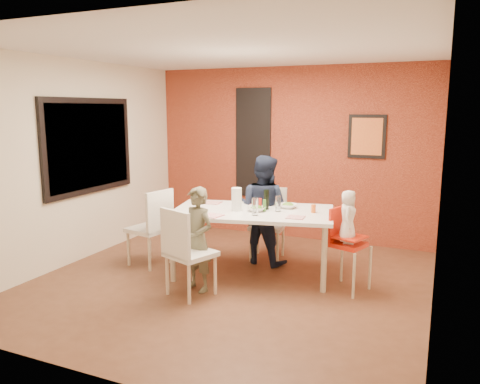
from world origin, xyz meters
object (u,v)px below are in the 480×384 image
at_px(chair_left, 154,224).
at_px(child_far, 263,210).
at_px(child_near, 198,239).
at_px(paper_towel_roll, 237,199).
at_px(chair_near, 184,248).
at_px(dining_table, 253,216).
at_px(toddler, 348,217).
at_px(high_chair, 345,241).
at_px(chair_far, 269,219).
at_px(wine_bottle, 266,200).

xyz_separation_m(chair_left, child_far, (1.27, 0.71, 0.16)).
height_order(child_near, paper_towel_roll, child_near).
xyz_separation_m(chair_near, child_near, (0.03, 0.24, 0.04)).
distance_m(dining_table, toddler, 1.19).
bearing_deg(chair_near, chair_left, -19.17).
height_order(high_chair, paper_towel_roll, paper_towel_roll).
height_order(chair_left, child_far, child_far).
distance_m(chair_far, paper_towel_roll, 0.91).
bearing_deg(wine_bottle, high_chair, -9.46).
bearing_deg(toddler, chair_near, 112.96).
distance_m(toddler, paper_towel_roll, 1.36).
xyz_separation_m(dining_table, toddler, (1.18, -0.07, 0.12)).
distance_m(dining_table, chair_left, 1.33).
distance_m(child_near, paper_towel_roll, 0.77).
xyz_separation_m(chair_left, high_chair, (2.46, 0.19, 0.00)).
bearing_deg(paper_towel_roll, child_near, -106.58).
distance_m(dining_table, child_far, 0.47).
bearing_deg(dining_table, paper_towel_roll, -151.52).
bearing_deg(wine_bottle, child_near, -120.25).
bearing_deg(wine_bottle, chair_left, -165.74).
distance_m(chair_near, child_near, 0.25).
relative_size(wine_bottle, paper_towel_roll, 0.88).
height_order(chair_near, child_near, child_near).
bearing_deg(child_near, chair_far, 95.07).
xyz_separation_m(child_far, toddler, (1.21, -0.53, 0.13)).
bearing_deg(wine_bottle, paper_towel_roll, -145.55).
height_order(child_far, paper_towel_roll, child_far).
distance_m(dining_table, chair_near, 1.08).
distance_m(chair_near, toddler, 1.86).
distance_m(dining_table, paper_towel_roll, 0.29).
height_order(dining_table, toddler, toddler).
bearing_deg(child_far, toddler, 166.34).
relative_size(chair_left, wine_bottle, 4.10).
height_order(dining_table, high_chair, high_chair).
height_order(dining_table, child_near, child_near).
bearing_deg(chair_left, child_near, 72.48).
bearing_deg(toddler, paper_towel_roll, 83.85).
bearing_deg(chair_near, chair_far, -81.37).
distance_m(wine_bottle, paper_towel_roll, 0.38).
relative_size(chair_near, paper_towel_roll, 3.53).
height_order(toddler, wine_bottle, toddler).
height_order(chair_near, wine_bottle, wine_bottle).
bearing_deg(chair_far, toddler, -39.59).
xyz_separation_m(high_chair, wine_bottle, (-1.02, 0.17, 0.37)).
relative_size(high_chair, paper_towel_roll, 3.35).
bearing_deg(high_chair, wine_bottle, 99.73).
relative_size(dining_table, child_far, 1.48).
relative_size(chair_near, child_far, 0.69).
bearing_deg(paper_towel_roll, high_chair, 1.80).
bearing_deg(dining_table, chair_left, -169.26).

